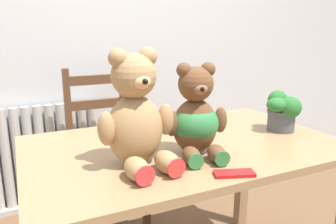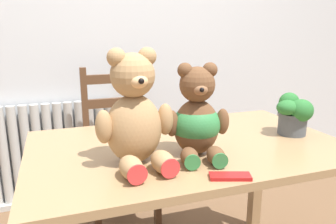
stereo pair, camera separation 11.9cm
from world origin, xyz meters
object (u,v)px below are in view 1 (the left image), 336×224
object	(u,v)px
wooden_chair_behind	(104,151)
teddy_bear_left	(136,116)
teddy_bear_right	(196,118)
potted_plant	(282,110)
chocolate_bar	(234,173)

from	to	relation	value
wooden_chair_behind	teddy_bear_left	size ratio (longest dim) A/B	2.41
teddy_bear_left	teddy_bear_right	size ratio (longest dim) A/B	1.17
potted_plant	chocolate_bar	xyz separation A→B (m)	(-0.50, -0.31, -0.09)
teddy_bear_right	chocolate_bar	size ratio (longest dim) A/B	2.63
teddy_bear_left	teddy_bear_right	xyz separation A→B (m)	(0.24, 0.01, -0.04)
teddy_bear_left	chocolate_bar	distance (m)	0.38
teddy_bear_right	teddy_bear_left	bearing A→B (deg)	12.72
wooden_chair_behind	teddy_bear_left	distance (m)	1.04
wooden_chair_behind	chocolate_bar	xyz separation A→B (m)	(0.15, -1.15, 0.29)
chocolate_bar	potted_plant	bearing A→B (deg)	32.01
chocolate_bar	teddy_bear_right	bearing A→B (deg)	94.46
wooden_chair_behind	teddy_bear_right	xyz separation A→B (m)	(0.14, -0.92, 0.43)
wooden_chair_behind	teddy_bear_right	bearing A→B (deg)	98.42
chocolate_bar	wooden_chair_behind	bearing A→B (deg)	97.64
wooden_chair_behind	teddy_bear_right	size ratio (longest dim) A/B	2.81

